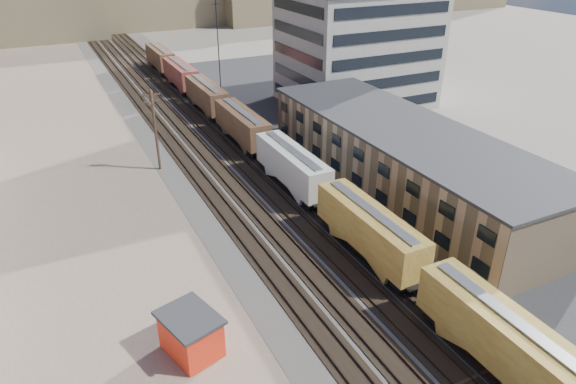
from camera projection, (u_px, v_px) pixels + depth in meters
name	position (u px, v px, depth m)	size (l,w,h in m)	color
ballast_bed	(206.00, 137.00, 72.83)	(18.00, 200.00, 0.06)	#4C4742
dirt_yard	(62.00, 195.00, 56.98)	(24.00, 180.00, 0.03)	#7B6654
asphalt_lot	(396.00, 147.00, 69.52)	(26.00, 120.00, 0.04)	#232326
rail_tracks	(202.00, 137.00, 72.57)	(11.40, 200.00, 0.24)	black
freight_train	(265.00, 143.00, 63.41)	(3.00, 119.74, 4.46)	black
warehouse	(403.00, 158.00, 57.12)	(12.40, 40.40, 7.25)	tan
office_tower	(357.00, 47.00, 83.56)	(22.60, 18.60, 18.45)	#9E998E
utility_pole_north	(155.00, 129.00, 60.69)	(2.20, 0.32, 10.00)	#382619
radio_mast	(219.00, 55.00, 79.01)	(1.20, 0.16, 18.00)	black
maintenance_shed	(191.00, 334.00, 35.17)	(4.39, 5.05, 3.15)	red
parked_car_blue	(399.00, 137.00, 70.67)	(2.60, 5.63, 1.57)	navy
parked_car_far	(397.00, 111.00, 81.36)	(1.62, 4.03, 1.37)	silver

